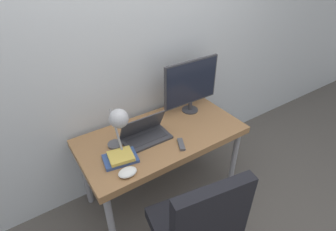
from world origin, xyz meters
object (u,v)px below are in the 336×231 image
at_px(desk_lamp, 118,121).
at_px(book_stack, 121,158).
at_px(laptop, 145,134).
at_px(monitor, 191,84).
at_px(game_controller, 128,172).
at_px(office_chair, 198,227).

relative_size(desk_lamp, book_stack, 1.52).
distance_m(laptop, monitor, 0.61).
bearing_deg(laptop, game_controller, -136.86).
bearing_deg(office_chair, book_stack, 105.60).
bearing_deg(monitor, game_controller, -153.89).
bearing_deg(laptop, monitor, 14.23).
distance_m(laptop, office_chair, 0.80).
distance_m(office_chair, game_controller, 0.57).
distance_m(monitor, book_stack, 0.90).
bearing_deg(desk_lamp, monitor, 15.42).
height_order(book_stack, game_controller, book_stack).
height_order(desk_lamp, game_controller, desk_lamp).
distance_m(book_stack, game_controller, 0.15).
relative_size(office_chair, book_stack, 3.95).
distance_m(laptop, game_controller, 0.40).
bearing_deg(office_chair, game_controller, 112.03).
bearing_deg(game_controller, monitor, 26.11).
xyz_separation_m(monitor, office_chair, (-0.64, -0.92, -0.39)).
xyz_separation_m(book_stack, game_controller, (-0.02, -0.15, -0.00)).
bearing_deg(game_controller, office_chair, -67.97).
relative_size(monitor, desk_lamp, 1.38).
xyz_separation_m(laptop, office_chair, (-0.09, -0.78, -0.17)).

